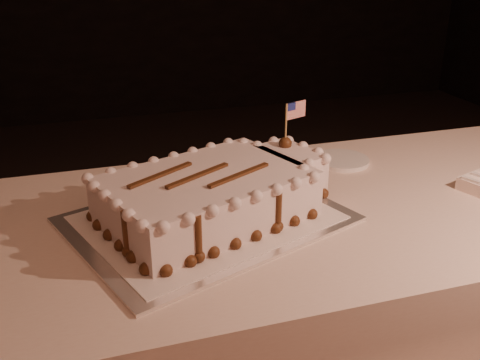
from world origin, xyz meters
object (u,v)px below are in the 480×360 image
object	(u,v)px
cake_board	(207,219)
sheet_cake	(218,193)
banquet_table	(291,329)
side_plate	(341,160)

from	to	relation	value
cake_board	sheet_cake	xyz separation A→B (m)	(0.03, 0.01, 0.06)
banquet_table	side_plate	size ratio (longest dim) A/B	14.77
banquet_table	side_plate	world-z (taller)	side_plate
sheet_cake	side_plate	bearing A→B (deg)	27.50
cake_board	side_plate	bearing A→B (deg)	6.98
sheet_cake	side_plate	xyz separation A→B (m)	(0.44, 0.23, -0.06)
cake_board	sheet_cake	world-z (taller)	sheet_cake
banquet_table	cake_board	size ratio (longest dim) A/B	4.03
banquet_table	sheet_cake	distance (m)	0.48
side_plate	cake_board	bearing A→B (deg)	-152.92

